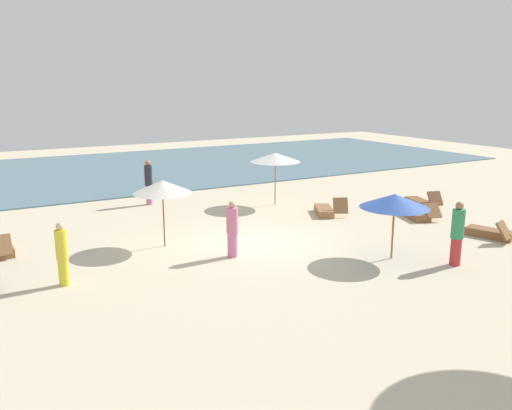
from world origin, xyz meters
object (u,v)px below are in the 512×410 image
at_px(person_0, 149,182).
at_px(umbrella_3, 395,201).
at_px(lounger_0, 1,248).
at_px(lounger_3, 326,210).
at_px(person_1, 62,254).
at_px(person_2, 457,233).
at_px(umbrella_0, 162,187).
at_px(lounger_2, 421,202).
at_px(lounger_1, 416,214).
at_px(umbrella_1, 275,157).
at_px(person_3, 232,229).
at_px(lounger_5, 491,233).

bearing_deg(person_0, umbrella_3, -69.40).
relative_size(lounger_0, lounger_3, 0.96).
bearing_deg(person_1, lounger_3, 14.69).
height_order(umbrella_3, lounger_0, umbrella_3).
bearing_deg(person_2, umbrella_0, 138.66).
height_order(umbrella_0, lounger_2, umbrella_0).
bearing_deg(lounger_2, lounger_0, 173.78).
bearing_deg(umbrella_0, lounger_1, -8.20).
bearing_deg(person_0, person_1, -121.86).
relative_size(umbrella_1, person_3, 1.31).
bearing_deg(person_2, person_0, 113.36).
height_order(lounger_0, lounger_3, lounger_0).
bearing_deg(person_3, person_2, -36.23).
relative_size(lounger_1, lounger_3, 1.05).
height_order(umbrella_0, person_3, umbrella_0).
height_order(lounger_2, person_1, person_1).
bearing_deg(lounger_2, person_2, -129.26).
bearing_deg(person_3, person_1, 178.87).
distance_m(umbrella_0, person_2, 8.88).
relative_size(umbrella_3, person_2, 1.09).
bearing_deg(lounger_2, umbrella_1, 147.62).
relative_size(lounger_0, lounger_5, 0.94).
height_order(lounger_2, lounger_3, lounger_3).
relative_size(lounger_0, person_2, 0.89).
xyz_separation_m(lounger_1, person_3, (-8.29, -0.61, 0.69)).
xyz_separation_m(umbrella_0, lounger_3, (7.01, 0.82, -1.77)).
xyz_separation_m(lounger_3, person_2, (-0.39, -6.65, 0.77)).
bearing_deg(umbrella_3, lounger_1, 36.09).
relative_size(lounger_2, person_2, 0.95).
bearing_deg(umbrella_0, lounger_2, -0.07).
distance_m(lounger_5, person_1, 13.61).
distance_m(umbrella_3, lounger_5, 4.73).
distance_m(lounger_3, lounger_5, 6.11).
distance_m(lounger_2, lounger_3, 4.45).
xyz_separation_m(lounger_1, person_1, (-13.12, -0.52, 0.68)).
bearing_deg(lounger_0, person_2, -33.91).
xyz_separation_m(lounger_5, person_0, (-8.40, 10.57, 0.82)).
bearing_deg(umbrella_0, umbrella_3, -39.45).
bearing_deg(umbrella_1, person_0, 149.68).
bearing_deg(lounger_3, lounger_1, -39.48).
bearing_deg(lounger_1, person_1, -177.74).
distance_m(umbrella_0, person_0, 6.28).
bearing_deg(person_1, umbrella_3, -16.18).
height_order(lounger_3, person_3, person_3).
bearing_deg(lounger_0, lounger_2, -6.22).
distance_m(umbrella_3, person_2, 1.95).
xyz_separation_m(lounger_3, person_0, (-5.50, 5.20, 0.82)).
relative_size(person_1, person_2, 0.90).
bearing_deg(lounger_5, umbrella_1, 115.49).
height_order(umbrella_3, person_1, umbrella_3).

